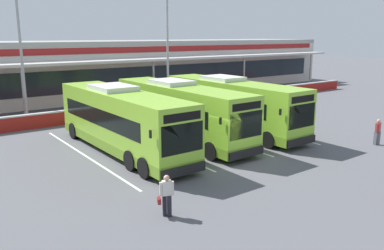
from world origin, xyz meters
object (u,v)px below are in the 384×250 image
(coach_bus_left_centre, at_px, (180,112))
(coach_bus_centre, at_px, (231,106))
(pedestrian_near_bin, at_px, (378,131))
(lamp_post_west, at_px, (20,40))
(lamp_post_centre, at_px, (167,39))
(pedestrian_with_handbag, at_px, (166,195))
(coach_bus_leftmost, at_px, (122,121))

(coach_bus_left_centre, height_order, coach_bus_centre, same)
(coach_bus_left_centre, relative_size, pedestrian_near_bin, 7.51)
(coach_bus_centre, xyz_separation_m, lamp_post_west, (-10.82, 11.76, 4.50))
(coach_bus_centre, bearing_deg, lamp_post_west, 132.62)
(coach_bus_centre, xyz_separation_m, lamp_post_centre, (2.07, 11.34, 4.50))
(lamp_post_centre, bearing_deg, pedestrian_with_handbag, -123.09)
(coach_bus_leftmost, height_order, lamp_post_west, lamp_post_west)
(lamp_post_west, bearing_deg, pedestrian_near_bin, -51.78)
(coach_bus_left_centre, height_order, pedestrian_with_handbag, coach_bus_left_centre)
(coach_bus_leftmost, relative_size, coach_bus_centre, 1.00)
(coach_bus_leftmost, height_order, pedestrian_near_bin, coach_bus_leftmost)
(lamp_post_centre, bearing_deg, coach_bus_left_centre, -119.53)
(pedestrian_near_bin, relative_size, lamp_post_centre, 0.15)
(coach_bus_leftmost, relative_size, lamp_post_west, 1.11)
(pedestrian_with_handbag, bearing_deg, lamp_post_west, 89.56)
(coach_bus_centre, bearing_deg, coach_bus_left_centre, 177.32)
(coach_bus_left_centre, relative_size, coach_bus_centre, 1.00)
(coach_bus_leftmost, xyz_separation_m, coach_bus_centre, (8.48, 0.07, 0.00))
(lamp_post_west, distance_m, lamp_post_centre, 12.90)
(lamp_post_centre, bearing_deg, coach_bus_leftmost, -132.75)
(lamp_post_west, bearing_deg, coach_bus_centre, -47.38)
(pedestrian_near_bin, bearing_deg, coach_bus_leftmost, 148.91)
(coach_bus_left_centre, relative_size, lamp_post_west, 1.11)
(lamp_post_west, height_order, lamp_post_centre, same)
(coach_bus_leftmost, relative_size, lamp_post_centre, 1.11)
(coach_bus_leftmost, distance_m, lamp_post_west, 12.88)
(coach_bus_leftmost, bearing_deg, pedestrian_with_handbag, -106.18)
(pedestrian_near_bin, xyz_separation_m, lamp_post_west, (-15.63, 19.85, 5.42))
(pedestrian_with_handbag, distance_m, pedestrian_near_bin, 15.80)
(coach_bus_centre, height_order, lamp_post_centre, lamp_post_centre)
(coach_bus_left_centre, relative_size, lamp_post_centre, 1.11)
(pedestrian_near_bin, bearing_deg, lamp_post_centre, 98.03)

